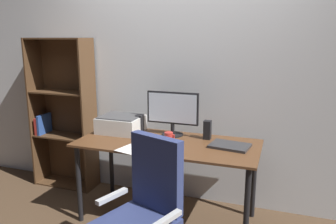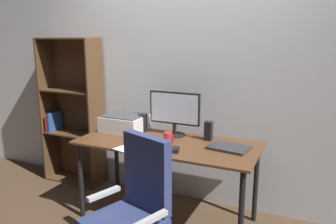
# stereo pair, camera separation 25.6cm
# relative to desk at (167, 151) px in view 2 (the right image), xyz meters

# --- Properties ---
(ground_plane) EXTENTS (12.00, 12.00, 0.00)m
(ground_plane) POSITION_rel_desk_xyz_m (0.00, 0.00, -0.66)
(ground_plane) COLOR #4C3826
(back_wall) EXTENTS (6.40, 0.10, 2.60)m
(back_wall) POSITION_rel_desk_xyz_m (0.00, 0.53, 0.64)
(back_wall) COLOR silver
(back_wall) RESTS_ON ground
(desk) EXTENTS (1.59, 0.71, 0.74)m
(desk) POSITION_rel_desk_xyz_m (0.00, 0.00, 0.00)
(desk) COLOR #56351E
(desk) RESTS_ON ground
(monitor) EXTENTS (0.49, 0.20, 0.41)m
(monitor) POSITION_rel_desk_xyz_m (-0.03, 0.22, 0.32)
(monitor) COLOR black
(monitor) RESTS_ON desk
(keyboard) EXTENTS (0.29, 0.11, 0.02)m
(keyboard) POSITION_rel_desk_xyz_m (-0.07, -0.19, 0.09)
(keyboard) COLOR #B7BABC
(keyboard) RESTS_ON desk
(mouse) EXTENTS (0.08, 0.11, 0.03)m
(mouse) POSITION_rel_desk_xyz_m (0.17, -0.20, 0.10)
(mouse) COLOR black
(mouse) RESTS_ON desk
(coffee_mug) EXTENTS (0.09, 0.07, 0.10)m
(coffee_mug) POSITION_rel_desk_xyz_m (0.03, -0.04, 0.13)
(coffee_mug) COLOR #B72D28
(coffee_mug) RESTS_ON desk
(laptop) EXTENTS (0.35, 0.27, 0.02)m
(laptop) POSITION_rel_desk_xyz_m (0.54, 0.05, 0.09)
(laptop) COLOR #2D2D30
(laptop) RESTS_ON desk
(speaker_left) EXTENTS (0.06, 0.07, 0.17)m
(speaker_left) POSITION_rel_desk_xyz_m (-0.36, 0.21, 0.17)
(speaker_left) COLOR black
(speaker_left) RESTS_ON desk
(speaker_right) EXTENTS (0.06, 0.07, 0.17)m
(speaker_right) POSITION_rel_desk_xyz_m (0.31, 0.21, 0.17)
(speaker_right) COLOR black
(speaker_right) RESTS_ON desk
(printer) EXTENTS (0.40, 0.34, 0.16)m
(printer) POSITION_rel_desk_xyz_m (-0.53, 0.16, 0.16)
(printer) COLOR silver
(printer) RESTS_ON desk
(paper_sheet) EXTENTS (0.28, 0.34, 0.00)m
(paper_sheet) POSITION_rel_desk_xyz_m (-0.20, -0.24, 0.08)
(paper_sheet) COLOR white
(paper_sheet) RESTS_ON desk
(office_chair) EXTENTS (0.58, 0.58, 1.01)m
(office_chair) POSITION_rel_desk_xyz_m (0.12, -0.82, -0.20)
(office_chair) COLOR #B7BABC
(office_chair) RESTS_ON ground
(bookshelf) EXTENTS (0.69, 0.28, 1.63)m
(bookshelf) POSITION_rel_desk_xyz_m (-1.34, 0.36, 0.15)
(bookshelf) COLOR #4C331E
(bookshelf) RESTS_ON ground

